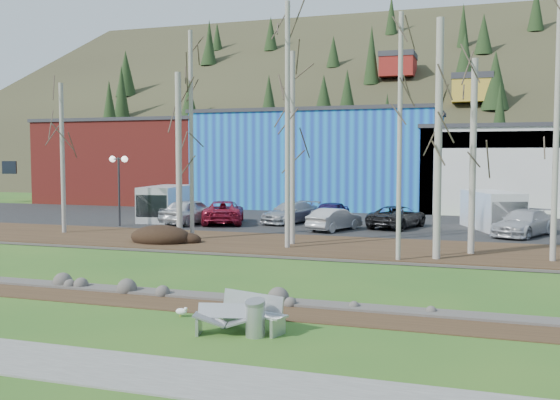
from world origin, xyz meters
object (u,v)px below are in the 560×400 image
(bench_damaged, at_px, (228,319))
(car_1, at_px, (224,212))
(seagull, at_px, (182,311))
(van_grey, at_px, (165,203))
(bench_intact, at_px, (253,312))
(car_0, at_px, (191,211))
(car_4, at_px, (335,219))
(car_5, at_px, (397,217))
(van_white, at_px, (493,211))
(litter_bin, at_px, (255,320))
(street_lamp, at_px, (119,171))
(car_2, at_px, (290,213))
(car_6, at_px, (523,223))
(car_3, at_px, (329,213))

(bench_damaged, height_order, car_1, car_1)
(seagull, relative_size, van_grey, 0.07)
(bench_intact, distance_m, car_0, 24.06)
(car_4, bearing_deg, car_5, -122.00)
(car_4, distance_m, van_white, 9.34)
(seagull, height_order, van_grey, van_grey)
(car_1, bearing_deg, bench_damaged, 93.72)
(seagull, distance_m, car_0, 22.44)
(litter_bin, distance_m, street_lamp, 25.07)
(street_lamp, distance_m, van_white, 22.50)
(litter_bin, distance_m, car_2, 24.73)
(car_0, relative_size, car_4, 1.20)
(car_0, bearing_deg, car_4, -171.17)
(litter_bin, relative_size, seagull, 2.13)
(car_1, bearing_deg, van_white, 166.83)
(bench_intact, bearing_deg, car_1, 131.37)
(litter_bin, bearing_deg, car_0, 119.64)
(street_lamp, relative_size, van_white, 0.78)
(car_1, relative_size, car_6, 1.09)
(car_5, bearing_deg, litter_bin, 105.53)
(street_lamp, bearing_deg, car_6, 28.81)
(car_6, bearing_deg, car_2, -163.57)
(seagull, bearing_deg, car_0, 118.86)
(car_1, xyz_separation_m, van_white, (16.27, 1.85, 0.38))
(car_4, bearing_deg, bench_intact, 117.92)
(car_0, distance_m, car_3, 8.68)
(van_grey, bearing_deg, bench_damaged, -66.03)
(street_lamp, bearing_deg, car_1, 53.32)
(bench_damaged, relative_size, car_3, 0.41)
(car_3, distance_m, car_4, 3.10)
(car_2, xyz_separation_m, van_grey, (-8.41, -1.01, 0.46))
(car_6, bearing_deg, bench_intact, -83.80)
(bench_damaged, height_order, car_2, car_2)
(car_3, height_order, car_5, car_3)
(litter_bin, xyz_separation_m, van_grey, (-14.83, 22.87, 0.86))
(bench_intact, relative_size, car_5, 0.41)
(car_1, xyz_separation_m, van_grey, (-4.43, 0.51, 0.41))
(car_4, bearing_deg, car_0, 17.43)
(car_5, distance_m, van_grey, 15.28)
(car_3, xyz_separation_m, car_6, (11.19, -2.26, -0.02))
(car_3, xyz_separation_m, van_white, (9.71, 0.43, 0.39))
(street_lamp, bearing_deg, van_white, 36.07)
(car_1, bearing_deg, bench_intact, 95.21)
(car_3, bearing_deg, car_4, -65.71)
(car_0, relative_size, car_1, 0.90)
(seagull, height_order, car_2, car_2)
(car_6, relative_size, van_white, 0.88)
(car_0, bearing_deg, seagull, 127.50)
(bench_intact, bearing_deg, street_lamp, 146.58)
(car_0, xyz_separation_m, car_6, (19.54, 0.13, -0.10))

